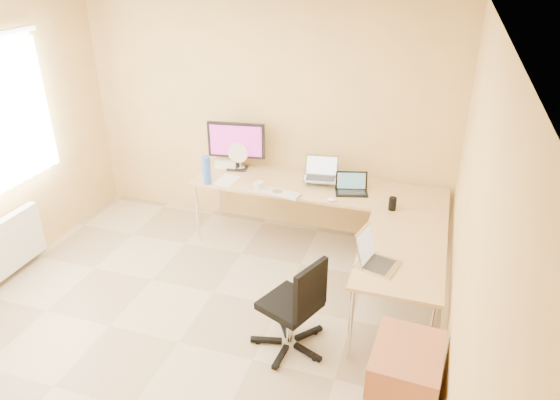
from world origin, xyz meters
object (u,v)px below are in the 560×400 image
(monitor, at_px, (237,146))
(laptop_black, at_px, (352,184))
(keyboard, at_px, (277,192))
(water_bottle, at_px, (207,170))
(laptop_return, at_px, (379,253))
(cabinet, at_px, (402,392))
(desk_return, at_px, (398,286))
(laptop_center, at_px, (321,169))
(office_chair, at_px, (290,297))
(mug, at_px, (258,186))
(desk_fan, at_px, (240,156))
(desk_main, at_px, (317,216))

(monitor, bearing_deg, laptop_black, -17.63)
(keyboard, relative_size, water_bottle, 1.60)
(monitor, xyz_separation_m, keyboard, (0.62, -0.46, -0.26))
(laptop_return, bearing_deg, laptop_black, 34.45)
(water_bottle, distance_m, cabinet, 2.97)
(desk_return, xyz_separation_m, water_bottle, (-2.10, 0.70, 0.52))
(water_bottle, relative_size, cabinet, 0.41)
(laptop_center, relative_size, laptop_black, 1.11)
(laptop_center, bearing_deg, office_chair, -92.00)
(cabinet, bearing_deg, water_bottle, 143.40)
(mug, distance_m, laptop_return, 1.69)
(water_bottle, bearing_deg, desk_fan, 69.59)
(monitor, xyz_separation_m, laptop_black, (1.34, -0.22, -0.17))
(laptop_center, relative_size, desk_fan, 1.22)
(desk_return, distance_m, office_chair, 1.00)
(water_bottle, distance_m, office_chair, 1.88)
(desk_fan, xyz_separation_m, office_chair, (1.12, -1.78, -0.38))
(laptop_center, distance_m, mug, 0.68)
(monitor, height_order, office_chair, monitor)
(water_bottle, xyz_separation_m, office_chair, (1.30, -1.29, -0.38))
(mug, bearing_deg, desk_main, 28.33)
(desk_fan, xyz_separation_m, laptop_return, (1.76, -1.48, -0.03))
(laptop_center, height_order, cabinet, laptop_center)
(desk_fan, bearing_deg, desk_main, -16.04)
(desk_main, relative_size, keyboard, 5.43)
(desk_main, height_order, office_chair, office_chair)
(desk_return, relative_size, laptop_center, 3.63)
(office_chair, distance_m, cabinet, 1.11)
(desk_return, xyz_separation_m, monitor, (-1.95, 1.16, 0.64))
(desk_return, relative_size, laptop_black, 4.02)
(laptop_black, bearing_deg, cabinet, -85.25)
(keyboard, distance_m, office_chair, 1.42)
(keyboard, relative_size, office_chair, 0.55)
(desk_fan, distance_m, cabinet, 3.17)
(desk_fan, bearing_deg, laptop_center, -12.47)
(mug, height_order, desk_fan, desk_fan)
(office_chair, bearing_deg, desk_main, 119.31)
(desk_main, height_order, desk_return, same)
(desk_main, xyz_separation_m, laptop_return, (0.81, -1.29, 0.48))
(laptop_center, bearing_deg, cabinet, -71.00)
(desk_main, height_order, desk_fan, desk_fan)
(laptop_black, xyz_separation_m, cabinet, (0.76, -2.10, -0.47))
(monitor, bearing_deg, cabinet, -56.15)
(desk_main, distance_m, mug, 0.75)
(monitor, relative_size, office_chair, 0.72)
(desk_return, height_order, laptop_return, laptop_return)
(keyboard, relative_size, desk_fan, 1.67)
(desk_return, distance_m, laptop_black, 1.21)
(desk_return, height_order, office_chair, office_chair)
(desk_fan, bearing_deg, office_chair, -62.66)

